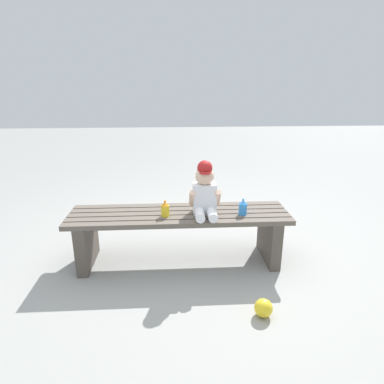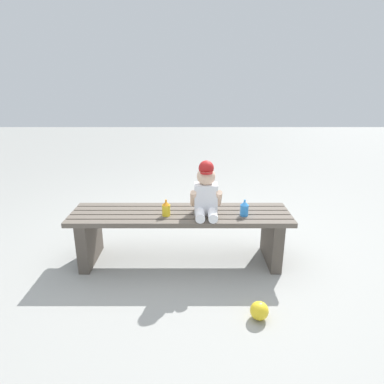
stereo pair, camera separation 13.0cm
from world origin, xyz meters
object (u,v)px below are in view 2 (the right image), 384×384
object	(u,v)px
park_bench	(180,228)
sippy_cup_left	(165,208)
sippy_cup_right	(243,208)
toy_ball	(258,311)
child_figure	(205,192)

from	to	relation	value
park_bench	sippy_cup_left	size ratio (longest dim) A/B	13.37
sippy_cup_left	sippy_cup_right	xyz separation A→B (m)	(0.58, 0.00, 0.00)
sippy_cup_left	sippy_cup_right	distance (m)	0.58
toy_ball	sippy_cup_left	bearing A→B (deg)	133.42
park_bench	sippy_cup_right	xyz separation A→B (m)	(0.47, -0.06, 0.19)
child_figure	sippy_cup_right	distance (m)	0.31
sippy_cup_left	child_figure	bearing A→B (deg)	6.29
park_bench	sippy_cup_right	distance (m)	0.51
sippy_cup_left	toy_ball	world-z (taller)	sippy_cup_left
sippy_cup_right	child_figure	bearing A→B (deg)	173.48
park_bench	toy_ball	xyz separation A→B (m)	(0.49, -0.69, -0.23)
toy_ball	sippy_cup_right	bearing A→B (deg)	91.52
park_bench	sippy_cup_left	bearing A→B (deg)	-148.94
sippy_cup_left	toy_ball	size ratio (longest dim) A/B	1.11
sippy_cup_left	toy_ball	xyz separation A→B (m)	(0.59, -0.63, -0.41)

